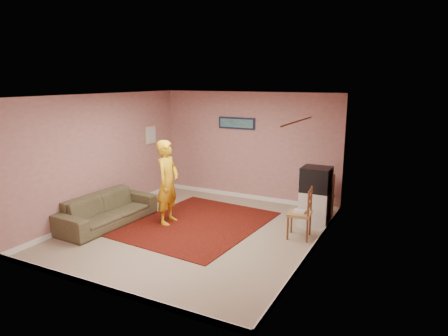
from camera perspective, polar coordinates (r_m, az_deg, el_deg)
The scene contains 26 objects.
ground at distance 7.84m, azimuth -4.04°, elevation -9.06°, with size 5.00×5.00×0.00m, color tan.
wall_back at distance 9.64m, azimuth 3.49°, elevation 3.09°, with size 4.50×0.02×2.60m, color tan.
wall_front at distance 5.54m, azimuth -17.69°, elevation -4.66°, with size 4.50×0.02×2.60m, color tan.
wall_left at distance 8.81m, azimuth -16.84°, elevation 1.67°, with size 0.02×5.00×2.60m, color tan.
wall_right at distance 6.61m, azimuth 12.77°, elevation -1.62°, with size 0.02×5.00×2.60m, color tan.
ceiling at distance 7.29m, azimuth -4.36°, elevation 10.30°, with size 4.50×5.00×0.02m, color silver.
baseboard_back at distance 9.92m, azimuth 3.37°, elevation -4.06°, with size 4.50×0.02×0.10m, color white.
baseboard_front at distance 6.02m, azimuth -16.80°, elevation -16.07°, with size 4.50×0.02×0.10m, color white.
baseboard_left at distance 9.11m, azimuth -16.29°, elevation -6.07°, with size 0.02×5.00×0.10m, color white.
baseboard_right at distance 7.02m, azimuth 12.19°, elevation -11.56°, with size 0.02×5.00×0.10m, color white.
window at distance 5.73m, azimuth 10.54°, elevation -2.14°, with size 0.01×1.10×1.50m, color black.
curtain_sheer at distance 5.65m, azimuth 9.89°, elevation -4.44°, with size 0.01×0.75×2.10m, color silver.
curtain_floral at distance 6.30m, azimuth 11.65°, elevation -2.73°, with size 0.01×0.35×2.10m, color beige.
curtain_rod at distance 5.59m, azimuth 10.47°, elevation 6.57°, with size 0.02×0.02×1.40m, color brown.
picture_back at distance 9.66m, azimuth 1.81°, elevation 6.42°, with size 0.95×0.04×0.28m.
picture_left at distance 9.95m, azimuth -10.44°, elevation 4.66°, with size 0.04×0.38×0.42m.
area_rug at distance 8.22m, azimuth -3.80°, elevation -7.93°, with size 2.39×2.98×0.02m, color black.
tv_cabinet at distance 8.24m, azimuth 12.85°, elevation -5.63°, with size 0.56×0.51×0.71m, color silver.
crt_tv at distance 8.07m, azimuth 13.02°, elevation -1.57°, with size 0.57×0.51×0.49m.
chair_a at distance 8.65m, azimuth 13.76°, elevation -3.26°, with size 0.51×0.50×0.51m.
dvd_player at distance 8.67m, azimuth 13.74°, elevation -3.69°, with size 0.31×0.22×0.05m, color silver.
blue_throw at distance 8.78m, azimuth 14.11°, elevation -1.78°, with size 0.40×0.05×0.42m, color #99B4FB.
chair_b at distance 7.49m, azimuth 10.78°, elevation -5.53°, with size 0.46×0.48×0.52m.
game_console at distance 7.51m, azimuth 10.76°, elevation -6.06°, with size 0.22×0.16×0.04m, color silver.
sofa at distance 8.43m, azimuth -16.31°, elevation -5.74°, with size 2.11×0.83×0.62m, color brown.
person at distance 8.11m, azimuth -8.05°, elevation -2.04°, with size 0.62×0.41×1.71m, color gold.
Camera 1 is at (3.78, -6.23, 2.88)m, focal length 32.00 mm.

